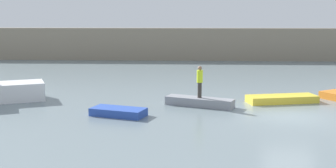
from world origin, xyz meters
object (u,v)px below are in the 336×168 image
at_px(person_hiviz_shirt, 200,80).
at_px(rowboat_grey, 199,102).
at_px(rowboat_yellow, 282,99).
at_px(rowboat_blue, 118,112).

bearing_deg(person_hiviz_shirt, rowboat_grey, 90.00).
distance_m(rowboat_grey, rowboat_yellow, 4.76).
bearing_deg(person_hiviz_shirt, rowboat_yellow, 14.62).
bearing_deg(rowboat_blue, rowboat_yellow, 40.41).
height_order(rowboat_grey, rowboat_yellow, rowboat_grey).
xyz_separation_m(rowboat_blue, rowboat_yellow, (8.59, 3.59, 0.01)).
distance_m(rowboat_yellow, person_hiviz_shirt, 4.91).
xyz_separation_m(rowboat_blue, rowboat_grey, (3.98, 2.39, 0.04)).
bearing_deg(rowboat_yellow, rowboat_blue, -170.14).
bearing_deg(rowboat_yellow, person_hiviz_shirt, -178.22).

